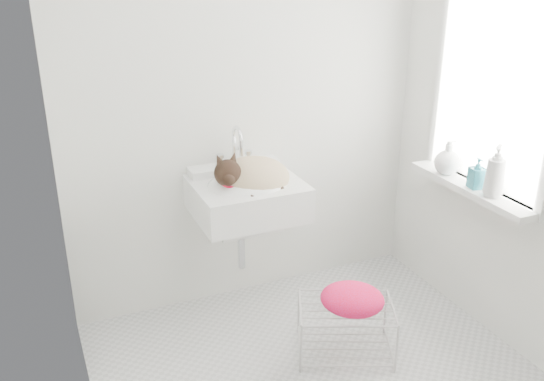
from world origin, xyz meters
name	(u,v)px	position (x,y,z in m)	size (l,w,h in m)	color
floor	(322,380)	(0.00, 0.00, 0.00)	(2.20, 2.00, 0.02)	silver
back_wall	(248,100)	(0.00, 1.00, 1.25)	(2.20, 0.02, 2.50)	silver
right_wall	(523,122)	(1.10, 0.00, 1.25)	(0.02, 2.00, 2.50)	silver
left_wall	(68,187)	(-1.10, 0.00, 1.25)	(0.02, 2.00, 2.50)	silver
window_glass	(495,95)	(1.09, 0.20, 1.35)	(0.01, 0.80, 1.00)	white
window_frame	(493,95)	(1.07, 0.20, 1.35)	(0.04, 0.90, 1.10)	white
windowsill	(471,188)	(1.01, 0.20, 0.83)	(0.16, 0.88, 0.04)	white
sink	(247,182)	(-0.11, 0.74, 0.85)	(0.60, 0.52, 0.24)	white
faucet	(235,149)	(-0.11, 0.92, 0.99)	(0.22, 0.15, 0.22)	silver
cat	(250,176)	(-0.10, 0.72, 0.89)	(0.45, 0.38, 0.28)	#CCA789
wire_rack	(345,329)	(0.22, 0.16, 0.15)	(0.49, 0.35, 0.30)	beige
towel	(352,306)	(0.22, 0.11, 0.33)	(0.34, 0.24, 0.14)	#EB000D
bottle_a	(492,196)	(1.00, 0.03, 0.85)	(0.09, 0.09, 0.24)	silver
bottle_b	(475,188)	(1.00, 0.16, 0.85)	(0.08, 0.08, 0.17)	#1F6A7B
bottle_c	(446,173)	(1.00, 0.40, 0.85)	(0.15, 0.15, 0.19)	white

